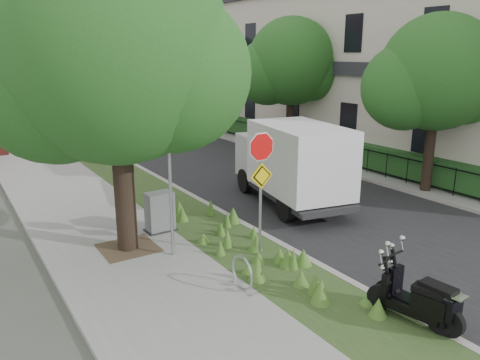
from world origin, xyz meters
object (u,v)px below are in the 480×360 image
object	(u,v)px
sign_assembly	(261,169)
scooter_far	(428,304)
box_truck	(292,160)
scooter_near	(419,305)
utility_cabinet	(160,212)

from	to	relation	value
sign_assembly	scooter_far	bearing A→B (deg)	-78.93
scooter_far	box_truck	distance (m)	7.74
sign_assembly	scooter_near	bearing A→B (deg)	-80.33
sign_assembly	utility_cabinet	xyz separation A→B (m)	(-1.40, 2.92, -1.67)
scooter_far	box_truck	size ratio (longest dim) A/B	0.33
sign_assembly	scooter_near	size ratio (longest dim) A/B	1.92
scooter_near	utility_cabinet	distance (m)	7.31
scooter_near	scooter_far	world-z (taller)	scooter_far
scooter_near	scooter_far	xyz separation A→B (m)	(0.12, -0.08, 0.03)
scooter_near	box_truck	bearing A→B (deg)	69.04
scooter_near	utility_cabinet	size ratio (longest dim) A/B	1.50
scooter_far	utility_cabinet	xyz separation A→B (m)	(-2.22, 7.08, 0.11)
scooter_far	utility_cabinet	world-z (taller)	utility_cabinet
box_truck	sign_assembly	bearing A→B (deg)	-138.32
scooter_near	scooter_far	size ratio (longest dim) A/B	0.91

